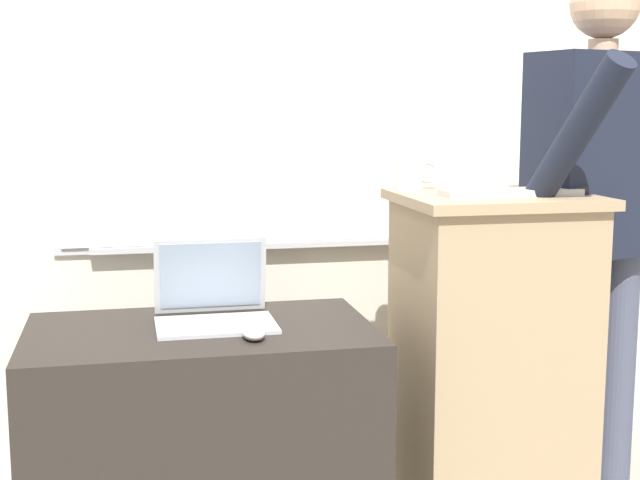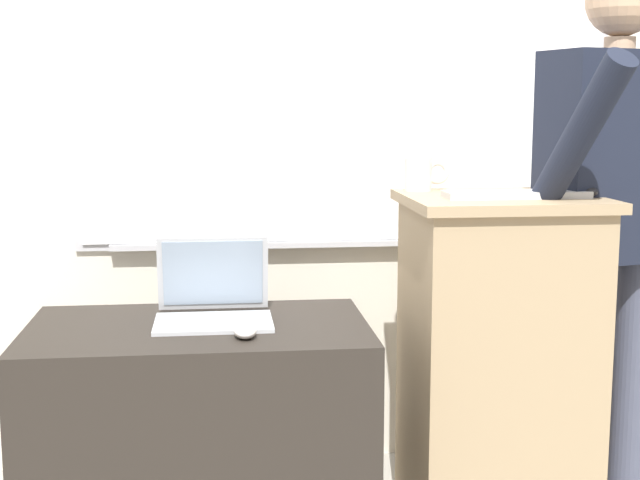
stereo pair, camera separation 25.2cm
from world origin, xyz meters
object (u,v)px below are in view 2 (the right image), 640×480
at_px(lectern_podium, 496,367).
at_px(computer_mouse_by_laptop, 245,331).
at_px(side_desk, 200,443).
at_px(wireless_keyboard, 516,194).
at_px(person_presenter, 613,207).
at_px(coffee_mug, 421,174).
at_px(computer_mouse_by_keyboard, 586,191).
at_px(laptop, 213,294).

height_order(lectern_podium, computer_mouse_by_laptop, lectern_podium).
relative_size(side_desk, computer_mouse_by_laptop, 9.45).
bearing_deg(computer_mouse_by_laptop, side_desk, 130.83).
relative_size(wireless_keyboard, computer_mouse_by_laptop, 4.09).
bearing_deg(wireless_keyboard, person_presenter, 18.37).
bearing_deg(coffee_mug, person_presenter, -12.56).
bearing_deg(lectern_podium, computer_mouse_by_keyboard, -14.18).
xyz_separation_m(laptop, computer_mouse_by_keyboard, (1.06, -0.08, 0.29)).
distance_m(lectern_podium, person_presenter, 0.59).
height_order(person_presenter, laptop, person_presenter).
bearing_deg(lectern_podium, laptop, 178.81).
xyz_separation_m(side_desk, computer_mouse_by_laptop, (0.13, -0.15, 0.36)).
distance_m(lectern_podium, side_desk, 0.90).
relative_size(wireless_keyboard, computer_mouse_by_keyboard, 4.09).
distance_m(wireless_keyboard, coffee_mug, 0.33).
bearing_deg(computer_mouse_by_keyboard, side_desk, -179.77).
xyz_separation_m(lectern_podium, laptop, (-0.83, 0.02, 0.24)).
height_order(person_presenter, computer_mouse_by_keyboard, person_presenter).
bearing_deg(computer_mouse_by_laptop, laptop, 110.14).
bearing_deg(laptop, side_desk, -118.68).
height_order(side_desk, computer_mouse_by_keyboard, computer_mouse_by_keyboard).
relative_size(computer_mouse_by_laptop, computer_mouse_by_keyboard, 1.00).
relative_size(laptop, coffee_mug, 2.34).
distance_m(side_desk, wireless_keyboard, 1.14).
distance_m(lectern_podium, laptop, 0.87).
bearing_deg(computer_mouse_by_laptop, wireless_keyboard, 10.74).
bearing_deg(lectern_podium, computer_mouse_by_laptop, -164.50).
xyz_separation_m(side_desk, person_presenter, (1.24, 0.11, 0.64)).
height_order(wireless_keyboard, coffee_mug, coffee_mug).
xyz_separation_m(side_desk, laptop, (0.04, 0.08, 0.41)).
height_order(side_desk, coffee_mug, coffee_mug).
height_order(computer_mouse_by_laptop, coffee_mug, coffee_mug).
height_order(lectern_podium, laptop, lectern_podium).
height_order(wireless_keyboard, computer_mouse_by_laptop, wireless_keyboard).
bearing_deg(wireless_keyboard, coffee_mug, 132.81).
distance_m(computer_mouse_by_keyboard, coffee_mug, 0.49).
height_order(computer_mouse_by_keyboard, coffee_mug, coffee_mug).
bearing_deg(wireless_keyboard, laptop, 174.71).
relative_size(laptop, computer_mouse_by_laptop, 3.26).
xyz_separation_m(lectern_podium, side_desk, (-0.88, -0.06, -0.17)).
distance_m(person_presenter, wireless_keyboard, 0.36).
height_order(side_desk, laptop, laptop).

